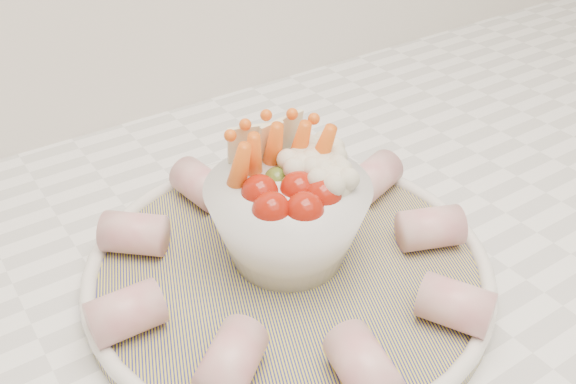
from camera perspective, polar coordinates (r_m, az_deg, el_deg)
serving_platter at (r=0.51m, az=0.05°, el=-6.74°), size 0.41×0.41×0.02m
veggie_bowl at (r=0.49m, az=0.17°, el=-1.63°), size 0.13×0.13×0.11m
cured_meat_rolls at (r=0.49m, az=0.05°, el=-4.95°), size 0.30×0.29×0.03m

